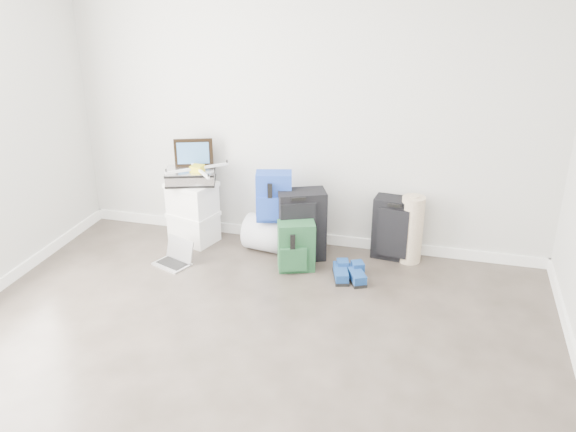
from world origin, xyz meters
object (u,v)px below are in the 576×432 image
(duffel_bag, at_px, (275,235))
(laptop, at_px, (175,258))
(large_suitcase, at_px, (301,225))
(carry_on, at_px, (394,228))
(briefcase, at_px, (191,176))
(boxes_stack, at_px, (193,212))

(duffel_bag, xyz_separation_m, laptop, (-0.81, -0.47, -0.12))
(large_suitcase, distance_m, carry_on, 0.85)
(briefcase, height_order, carry_on, briefcase)
(briefcase, relative_size, duffel_bag, 0.81)
(laptop, bearing_deg, carry_on, 40.76)
(duffel_bag, distance_m, large_suitcase, 0.32)
(boxes_stack, height_order, laptop, boxes_stack)
(large_suitcase, bearing_deg, laptop, 177.14)
(laptop, bearing_deg, briefcase, 114.21)
(duffel_bag, height_order, laptop, duffel_bag)
(duffel_bag, height_order, large_suitcase, large_suitcase)
(boxes_stack, distance_m, briefcase, 0.37)
(duffel_bag, bearing_deg, briefcase, -172.02)
(large_suitcase, bearing_deg, briefcase, 152.23)
(boxes_stack, distance_m, duffel_bag, 0.84)
(boxes_stack, distance_m, carry_on, 1.91)
(briefcase, bearing_deg, duffel_bag, -20.04)
(large_suitcase, height_order, laptop, large_suitcase)
(boxes_stack, relative_size, briefcase, 1.36)
(boxes_stack, relative_size, duffel_bag, 1.10)
(laptop, bearing_deg, boxes_stack, 114.21)
(duffel_bag, distance_m, laptop, 0.94)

